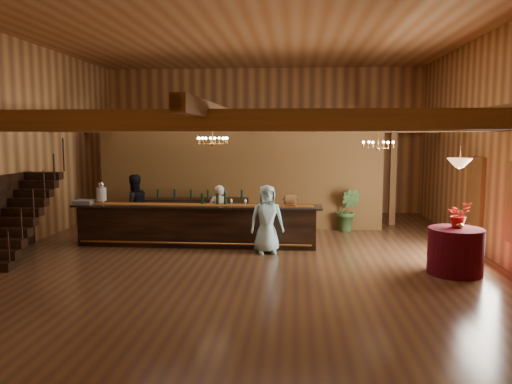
# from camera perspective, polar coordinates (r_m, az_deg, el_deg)

# --- Properties ---
(floor) EXTENTS (14.00, 14.00, 0.00)m
(floor) POSITION_cam_1_polar(r_m,az_deg,el_deg) (12.70, -1.36, -7.06)
(floor) COLOR brown
(floor) RESTS_ON ground
(ceiling) EXTENTS (14.00, 14.00, 0.00)m
(ceiling) POSITION_cam_1_polar(r_m,az_deg,el_deg) (12.59, -1.43, 18.06)
(ceiling) COLOR #A47142
(ceiling) RESTS_ON wall_back
(wall_back) EXTENTS (12.00, 0.10, 5.50)m
(wall_back) POSITION_cam_1_polar(r_m,az_deg,el_deg) (19.32, 0.74, 5.87)
(wall_back) COLOR #BE8948
(wall_back) RESTS_ON floor
(wall_front) EXTENTS (12.00, 0.10, 5.50)m
(wall_front) POSITION_cam_1_polar(r_m,az_deg,el_deg) (5.43, -8.99, 3.89)
(wall_front) COLOR #BE8948
(wall_front) RESTS_ON floor
(wall_left) EXTENTS (0.10, 14.00, 5.50)m
(wall_left) POSITION_cam_1_polar(r_m,az_deg,el_deg) (14.26, -26.23, 4.93)
(wall_left) COLOR #BE8948
(wall_left) RESTS_ON floor
(wall_right) EXTENTS (0.10, 14.00, 5.50)m
(wall_right) POSITION_cam_1_polar(r_m,az_deg,el_deg) (13.16, 25.68, 4.87)
(wall_right) COLOR #BE8948
(wall_right) RESTS_ON floor
(beam_grid) EXTENTS (11.90, 13.90, 0.39)m
(beam_grid) POSITION_cam_1_polar(r_m,az_deg,el_deg) (12.85, -1.17, 7.68)
(beam_grid) COLOR #945E2F
(beam_grid) RESTS_ON wall_left
(support_posts) EXTENTS (9.20, 10.20, 3.20)m
(support_posts) POSITION_cam_1_polar(r_m,az_deg,el_deg) (11.92, -1.63, -0.14)
(support_posts) COLOR #945E2F
(support_posts) RESTS_ON floor
(partition_wall) EXTENTS (9.00, 0.18, 3.10)m
(partition_wall) POSITION_cam_1_polar(r_m,az_deg,el_deg) (15.94, -1.88, 1.39)
(partition_wall) COLOR brown
(partition_wall) RESTS_ON floor
(window_right_back) EXTENTS (0.12, 1.05, 1.75)m
(window_right_back) POSITION_cam_1_polar(r_m,az_deg,el_deg) (14.15, 23.80, 0.16)
(window_right_back) COLOR white
(window_right_back) RESTS_ON wall_right
(staircase) EXTENTS (1.00, 2.80, 2.00)m
(staircase) POSITION_cam_1_polar(r_m,az_deg,el_deg) (13.49, -25.44, -2.56)
(staircase) COLOR #321C11
(staircase) RESTS_ON floor
(backroom_boxes) EXTENTS (4.10, 0.60, 1.10)m
(backroom_boxes) POSITION_cam_1_polar(r_m,az_deg,el_deg) (18.01, -0.51, -1.28)
(backroom_boxes) COLOR #321C11
(backroom_boxes) RESTS_ON floor
(tasting_bar) EXTENTS (6.71, 0.94, 1.13)m
(tasting_bar) POSITION_cam_1_polar(r_m,az_deg,el_deg) (13.57, -6.78, -3.77)
(tasting_bar) COLOR #321C11
(tasting_bar) RESTS_ON floor
(beverage_dispenser) EXTENTS (0.26, 0.26, 0.60)m
(beverage_dispenser) POSITION_cam_1_polar(r_m,az_deg,el_deg) (14.28, -17.25, -0.11)
(beverage_dispenser) COLOR silver
(beverage_dispenser) RESTS_ON tasting_bar
(glass_rack_tray) EXTENTS (0.50, 0.50, 0.10)m
(glass_rack_tray) POSITION_cam_1_polar(r_m,az_deg,el_deg) (14.38, -19.00, -1.08)
(glass_rack_tray) COLOR gray
(glass_rack_tray) RESTS_ON tasting_bar
(raffle_drum) EXTENTS (0.34, 0.24, 0.30)m
(raffle_drum) POSITION_cam_1_polar(r_m,az_deg,el_deg) (13.12, 3.92, -0.89)
(raffle_drum) COLOR #9A6639
(raffle_drum) RESTS_ON tasting_bar
(bar_bottle_0) EXTENTS (0.07, 0.07, 0.30)m
(bar_bottle_0) POSITION_cam_1_polar(r_m,az_deg,el_deg) (13.56, -6.17, -0.78)
(bar_bottle_0) COLOR black
(bar_bottle_0) RESTS_ON tasting_bar
(bar_bottle_1) EXTENTS (0.07, 0.07, 0.30)m
(bar_bottle_1) POSITION_cam_1_polar(r_m,az_deg,el_deg) (13.48, -4.43, -0.80)
(bar_bottle_1) COLOR black
(bar_bottle_1) RESTS_ON tasting_bar
(bar_bottle_2) EXTENTS (0.07, 0.07, 0.30)m
(bar_bottle_2) POSITION_cam_1_polar(r_m,az_deg,el_deg) (13.45, -3.53, -0.81)
(bar_bottle_2) COLOR black
(bar_bottle_2) RESTS_ON tasting_bar
(backbar_shelf) EXTENTS (3.61, 0.93, 1.00)m
(backbar_shelf) POSITION_cam_1_polar(r_m,az_deg,el_deg) (15.79, -7.36, -2.55)
(backbar_shelf) COLOR #321C11
(backbar_shelf) RESTS_ON floor
(round_table) EXTENTS (1.15, 1.15, 1.00)m
(round_table) POSITION_cam_1_polar(r_m,az_deg,el_deg) (11.62, 21.83, -6.30)
(round_table) COLOR #59041E
(round_table) RESTS_ON floor
(chandelier_left) EXTENTS (0.80, 0.80, 0.51)m
(chandelier_left) POSITION_cam_1_polar(r_m,az_deg,el_deg) (13.20, -4.98, 5.91)
(chandelier_left) COLOR #BF8641
(chandelier_left) RESTS_ON beam_grid
(chandelier_right) EXTENTS (0.80, 0.80, 0.61)m
(chandelier_right) POSITION_cam_1_polar(r_m,az_deg,el_deg) (13.34, 13.79, 5.31)
(chandelier_right) COLOR #BF8641
(chandelier_right) RESTS_ON beam_grid
(pendant_lamp) EXTENTS (0.52, 0.52, 0.90)m
(pendant_lamp) POSITION_cam_1_polar(r_m,az_deg,el_deg) (11.37, 22.24, 3.10)
(pendant_lamp) COLOR #BF8641
(pendant_lamp) RESTS_ON beam_grid
(bartender) EXTENTS (0.58, 0.39, 1.59)m
(bartender) POSITION_cam_1_polar(r_m,az_deg,el_deg) (14.12, -4.23, -2.39)
(bartender) COLOR silver
(bartender) RESTS_ON floor
(staff_second) EXTENTS (1.15, 1.11, 1.87)m
(staff_second) POSITION_cam_1_polar(r_m,az_deg,el_deg) (14.66, -13.78, -1.68)
(staff_second) COLOR black
(staff_second) RESTS_ON floor
(guest) EXTENTS (0.96, 0.73, 1.74)m
(guest) POSITION_cam_1_polar(r_m,az_deg,el_deg) (12.61, 1.25, -3.12)
(guest) COLOR #ACE3EC
(guest) RESTS_ON floor
(floor_plant) EXTENTS (0.86, 0.76, 1.33)m
(floor_plant) POSITION_cam_1_polar(r_m,az_deg,el_deg) (15.74, 10.46, -2.04)
(floor_plant) COLOR #365B2A
(floor_plant) RESTS_ON floor
(table_flowers) EXTENTS (0.63, 0.59, 0.56)m
(table_flowers) POSITION_cam_1_polar(r_m,az_deg,el_deg) (11.63, 22.14, -2.40)
(table_flowers) COLOR red
(table_flowers) RESTS_ON round_table
(table_vase) EXTENTS (0.16, 0.16, 0.27)m
(table_vase) POSITION_cam_1_polar(r_m,az_deg,el_deg) (11.53, 22.26, -3.20)
(table_vase) COLOR #BF8641
(table_vase) RESTS_ON round_table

